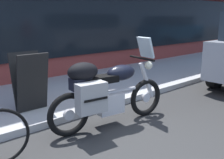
{
  "coord_description": "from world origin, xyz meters",
  "views": [
    {
      "loc": [
        -2.52,
        -2.36,
        1.74
      ],
      "look_at": [
        0.35,
        0.87,
        0.7
      ],
      "focal_mm": 41.8,
      "sensor_mm": 36.0,
      "label": 1
    }
  ],
  "objects": [
    {
      "name": "ground_plane",
      "position": [
        0.0,
        0.0,
        0.0
      ],
      "size": [
        80.0,
        80.0,
        0.0
      ],
      "primitive_type": "plane",
      "color": "#2F2F2F"
    },
    {
      "name": "touring_motorcycle",
      "position": [
        0.02,
        0.65,
        0.61
      ],
      "size": [
        2.17,
        0.65,
        1.41
      ],
      "color": "black",
      "rests_on": "ground_plane"
    },
    {
      "name": "sandwich_board_sign",
      "position": [
        -0.66,
        1.89,
        0.64
      ],
      "size": [
        0.55,
        0.43,
        1.02
      ],
      "color": "black",
      "rests_on": "sidewalk_curb"
    }
  ]
}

